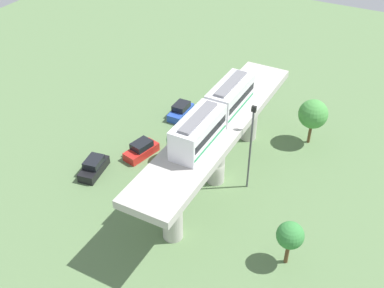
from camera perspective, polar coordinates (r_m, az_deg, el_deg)
ground_plane at (r=51.21m, az=2.83°, el=-4.41°), size 120.00×120.00×0.00m
viaduct at (r=47.73m, az=3.03°, el=0.69°), size 5.20×28.00×7.43m
train at (r=45.35m, az=2.79°, el=3.69°), size 2.64×13.55×3.24m
parked_car_red at (r=54.48m, az=-6.14°, el=-0.71°), size 2.68×4.49×1.76m
parked_car_blue at (r=61.06m, az=-1.36°, el=4.03°), size 1.88×4.23×1.76m
parked_car_black at (r=52.83m, az=-11.79°, el=-2.74°), size 2.50×4.45×1.76m
tree_near_viaduct at (r=41.68m, az=11.79°, el=-10.82°), size 2.42×2.42×4.62m
tree_mid_lot at (r=52.00m, az=-1.32°, el=0.51°), size 3.31×3.31×4.62m
tree_far_corner at (r=56.18m, az=14.45°, el=3.51°), size 3.42×3.42×5.71m
signal_post at (r=47.28m, az=7.11°, el=-0.08°), size 0.44×0.28×10.03m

